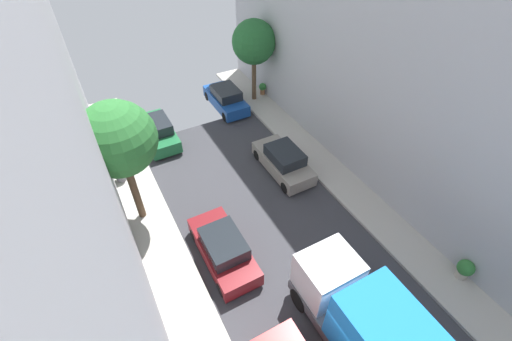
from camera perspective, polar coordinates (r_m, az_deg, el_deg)
sidewalk_right at (r=17.35m, az=28.97°, el=-16.12°), size 2.00×44.00×0.15m
parked_car_left_3 at (r=15.60m, az=-5.36°, el=-12.66°), size 1.78×4.20×1.57m
parked_car_left_4 at (r=22.60m, az=-15.87°, el=6.23°), size 1.78×4.20×1.57m
parked_car_right_1 at (r=19.57m, az=4.52°, el=1.55°), size 1.78×4.20×1.57m
parked_car_right_2 at (r=25.11m, az=-4.94°, el=11.67°), size 1.78×4.20×1.57m
delivery_truck at (r=13.17m, az=19.06°, el=-24.44°), size 2.26×6.60×3.38m
street_tree_0 at (r=15.32m, az=-21.73°, el=4.69°), size 3.25×3.25×6.34m
street_tree_1 at (r=24.30m, az=-0.36°, el=20.27°), size 2.90×2.90×5.67m
potted_plant_0 at (r=20.26m, az=-21.46°, el=-0.34°), size 0.67×0.67×0.97m
potted_plant_3 at (r=17.36m, az=31.07°, el=-13.66°), size 0.69×0.69×0.98m
potted_plant_4 at (r=26.48m, az=1.08°, el=13.39°), size 0.54×0.54×0.86m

